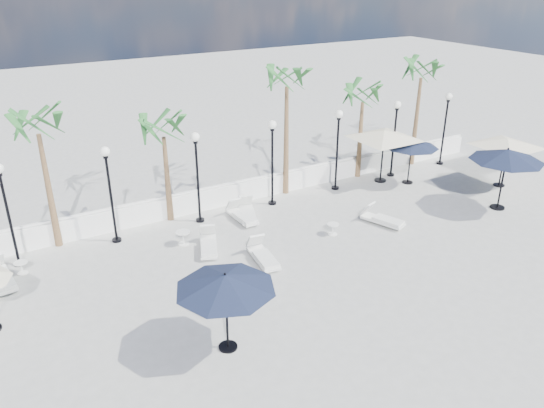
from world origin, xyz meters
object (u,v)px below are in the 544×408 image
lounger_1 (1,277)px  lounger_6 (382,219)px  lounger_4 (208,244)px  parasol_cream_sq_a (508,139)px  lounger_2 (242,215)px  lounger_3 (263,256)px  parasol_cream_sq_b (385,131)px  parasol_navy_left (225,282)px  parasol_navy_mid (412,143)px  parasol_navy_right (507,155)px  lounger_5 (248,213)px

lounger_1 → lounger_6: 14.38m
lounger_4 → parasol_cream_sq_a: bearing=17.7°
lounger_2 → lounger_3: 3.55m
lounger_3 → lounger_6: (5.77, 0.18, -0.01)m
lounger_6 → parasol_cream_sq_b: bearing=29.9°
lounger_6 → parasol_navy_left: 9.92m
parasol_navy_left → parasol_navy_mid: (13.09, 6.69, -0.12)m
parasol_navy_mid → parasol_navy_right: parasol_navy_right is taller
parasol_navy_right → lounger_5: bearing=154.9°
parasol_cream_sq_b → lounger_4: bearing=-168.2°
lounger_4 → parasol_navy_right: size_ratio=0.63×
lounger_4 → parasol_navy_mid: size_ratio=0.75×
parasol_navy_right → lounger_4: bearing=166.8°
lounger_6 → parasol_navy_left: bearing=-177.0°
parasol_navy_left → parasol_navy_right: size_ratio=0.89×
parasol_navy_left → parasol_cream_sq_a: bearing=14.0°
lounger_1 → lounger_6: lounger_1 is taller
parasol_navy_left → lounger_2: bearing=59.9°
parasol_navy_right → parasol_cream_sq_a: bearing=37.0°
parasol_navy_left → lounger_1: bearing=126.9°
lounger_5 → parasol_cream_sq_b: 8.05m
parasol_cream_sq_b → lounger_6: bearing=-130.0°
parasol_navy_mid → lounger_3: bearing=-162.9°
lounger_3 → parasol_cream_sq_b: parasol_cream_sq_b is taller
lounger_3 → parasol_navy_left: 5.20m
parasol_cream_sq_a → lounger_5: bearing=166.4°
lounger_2 → parasol_navy_right: bearing=-26.5°
lounger_6 → parasol_navy_right: size_ratio=0.62×
lounger_4 → lounger_2: bearing=58.7°
lounger_3 → parasol_navy_right: (11.23, -1.18, 2.21)m
parasol_cream_sq_b → parasol_navy_right: bearing=-65.6°
lounger_6 → parasol_cream_sq_b: size_ratio=0.35×
lounger_2 → parasol_cream_sq_a: parasol_cream_sq_a is taller
lounger_2 → lounger_5: size_ratio=0.94×
lounger_2 → parasol_cream_sq_a: 13.09m
parasol_navy_left → parasol_cream_sq_a: parasol_cream_sq_a is taller
lounger_2 → lounger_3: lounger_3 is taller
lounger_6 → parasol_navy_mid: parasol_navy_mid is taller
parasol_navy_mid → parasol_cream_sq_b: bearing=138.8°
lounger_6 → parasol_cream_sq_a: bearing=-17.5°
lounger_5 → parasol_navy_left: parasol_navy_left is taller
lounger_2 → lounger_4: (-2.26, -1.65, 0.00)m
lounger_3 → parasol_cream_sq_a: size_ratio=0.38×
lounger_2 → parasol_navy_right: (10.32, -4.61, 2.22)m
lounger_2 → parasol_cream_sq_b: 8.36m
lounger_4 → lounger_1: bearing=-168.9°
lounger_1 → parasol_cream_sq_b: bearing=-4.3°
lounger_1 → parasol_cream_sq_a: bearing=-13.7°
lounger_1 → lounger_2: lounger_1 is taller
parasol_navy_left → parasol_cream_sq_b: size_ratio=0.50×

